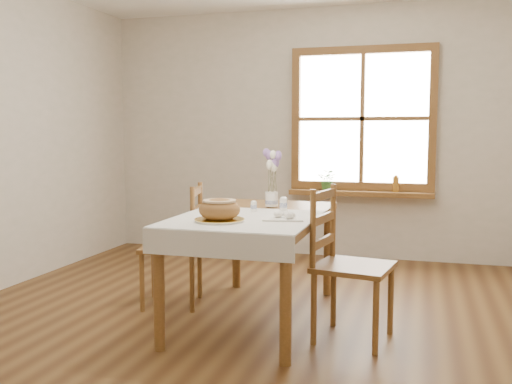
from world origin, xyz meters
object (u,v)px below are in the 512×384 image
Objects in this scene: chair_left at (171,245)px; chair_right at (354,265)px; flower_vase at (271,200)px; dining_table at (256,225)px; bread_plate at (220,220)px.

chair_right is at bearing 62.54° from chair_left.
chair_right is 0.95m from flower_vase.
bread_plate is (-0.10, -0.47, 0.10)m from dining_table.
bread_plate is at bearing 116.50° from chair_right.
dining_table is 0.49m from bread_plate.
chair_left is 0.83m from flower_vase.
bread_plate is at bearing -98.44° from flower_vase.
chair_left is (-0.71, 0.13, -0.20)m from dining_table.
dining_table is at bearing 66.28° from chair_left.
chair_right reaches higher than dining_table.
dining_table is 0.37m from flower_vase.
dining_table is 1.65× the size of chair_right.
chair_left is at bearing 169.60° from dining_table.
chair_right is at bearing -39.51° from flower_vase.
flower_vase is (0.12, 0.81, 0.04)m from bread_plate.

